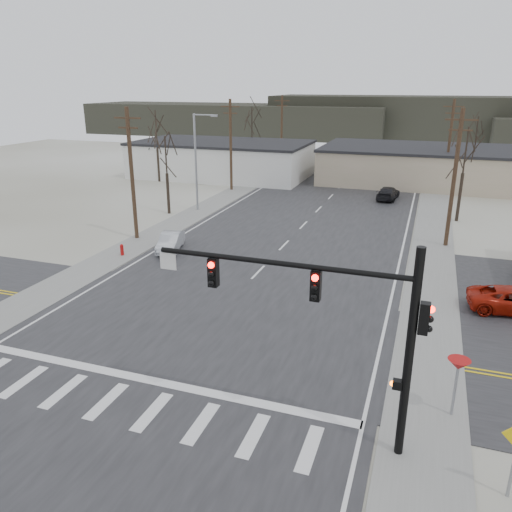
# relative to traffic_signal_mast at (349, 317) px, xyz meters

# --- Properties ---
(ground) EXTENTS (140.00, 140.00, 0.00)m
(ground) POSITION_rel_traffic_signal_mast_xyz_m (-7.89, 6.20, -4.67)
(ground) COLOR silver
(ground) RESTS_ON ground
(main_road) EXTENTS (18.00, 110.00, 0.05)m
(main_road) POSITION_rel_traffic_signal_mast_xyz_m (-7.89, 21.20, -4.65)
(main_road) COLOR #242426
(main_road) RESTS_ON ground
(cross_road) EXTENTS (90.00, 10.00, 0.04)m
(cross_road) POSITION_rel_traffic_signal_mast_xyz_m (-7.89, 6.20, -4.65)
(cross_road) COLOR #242426
(cross_road) RESTS_ON ground
(sidewalk_left) EXTENTS (3.00, 90.00, 0.06)m
(sidewalk_left) POSITION_rel_traffic_signal_mast_xyz_m (-18.49, 26.20, -4.64)
(sidewalk_left) COLOR gray
(sidewalk_left) RESTS_ON ground
(sidewalk_right) EXTENTS (3.00, 90.00, 0.06)m
(sidewalk_right) POSITION_rel_traffic_signal_mast_xyz_m (2.71, 26.20, -4.64)
(sidewalk_right) COLOR gray
(sidewalk_right) RESTS_ON ground
(traffic_signal_mast) EXTENTS (8.95, 0.43, 7.20)m
(traffic_signal_mast) POSITION_rel_traffic_signal_mast_xyz_m (0.00, 0.00, 0.00)
(traffic_signal_mast) COLOR black
(traffic_signal_mast) RESTS_ON ground
(fire_hydrant) EXTENTS (0.24, 0.24, 0.87)m
(fire_hydrant) POSITION_rel_traffic_signal_mast_xyz_m (-18.09, 14.20, -4.22)
(fire_hydrant) COLOR #A50C0C
(fire_hydrant) RESTS_ON ground
(yield_sign) EXTENTS (0.80, 0.80, 2.35)m
(yield_sign) POSITION_rel_traffic_signal_mast_xyz_m (3.61, 2.70, -2.61)
(yield_sign) COLOR gray
(yield_sign) RESTS_ON ground
(building_left_far) EXTENTS (22.30, 12.30, 4.50)m
(building_left_far) POSITION_rel_traffic_signal_mast_xyz_m (-23.89, 46.20, -2.42)
(building_left_far) COLOR silver
(building_left_far) RESTS_ON ground
(building_right_far) EXTENTS (26.30, 14.30, 4.30)m
(building_right_far) POSITION_rel_traffic_signal_mast_xyz_m (2.11, 50.20, -2.52)
(building_right_far) COLOR tan
(building_right_far) RESTS_ON ground
(upole_left_b) EXTENTS (2.20, 0.30, 10.00)m
(upole_left_b) POSITION_rel_traffic_signal_mast_xyz_m (-19.39, 18.20, 0.55)
(upole_left_b) COLOR #453120
(upole_left_b) RESTS_ON ground
(upole_left_c) EXTENTS (2.20, 0.30, 10.00)m
(upole_left_c) POSITION_rel_traffic_signal_mast_xyz_m (-19.39, 38.20, 0.55)
(upole_left_c) COLOR #453120
(upole_left_c) RESTS_ON ground
(upole_left_d) EXTENTS (2.20, 0.30, 10.00)m
(upole_left_d) POSITION_rel_traffic_signal_mast_xyz_m (-19.39, 58.20, 0.55)
(upole_left_d) COLOR #453120
(upole_left_d) RESTS_ON ground
(upole_right_a) EXTENTS (2.20, 0.30, 10.00)m
(upole_right_a) POSITION_rel_traffic_signal_mast_xyz_m (3.61, 24.20, 0.55)
(upole_right_a) COLOR #453120
(upole_right_a) RESTS_ON ground
(upole_right_b) EXTENTS (2.20, 0.30, 10.00)m
(upole_right_b) POSITION_rel_traffic_signal_mast_xyz_m (3.61, 46.20, 0.55)
(upole_right_b) COLOR #453120
(upole_right_b) RESTS_ON ground
(streetlight_main) EXTENTS (2.40, 0.25, 9.00)m
(streetlight_main) POSITION_rel_traffic_signal_mast_xyz_m (-18.69, 28.20, 0.41)
(streetlight_main) COLOR gray
(streetlight_main) RESTS_ON ground
(tree_left_near) EXTENTS (3.30, 3.30, 7.35)m
(tree_left_near) POSITION_rel_traffic_signal_mast_xyz_m (-20.89, 26.20, 0.55)
(tree_left_near) COLOR #31251E
(tree_left_near) RESTS_ON ground
(tree_right_mid) EXTENTS (3.74, 3.74, 8.33)m
(tree_right_mid) POSITION_rel_traffic_signal_mast_xyz_m (4.61, 32.20, 1.26)
(tree_right_mid) COLOR #31251E
(tree_right_mid) RESTS_ON ground
(tree_left_far) EXTENTS (3.96, 3.96, 8.82)m
(tree_left_far) POSITION_rel_traffic_signal_mast_xyz_m (-21.89, 52.20, 1.61)
(tree_left_far) COLOR #31251E
(tree_left_far) RESTS_ON ground
(tree_right_far) EXTENTS (3.52, 3.52, 7.84)m
(tree_right_far) POSITION_rel_traffic_signal_mast_xyz_m (7.11, 58.20, 0.91)
(tree_right_far) COLOR #31251E
(tree_right_far) RESTS_ON ground
(tree_left_mid) EXTENTS (3.96, 3.96, 8.82)m
(tree_left_mid) POSITION_rel_traffic_signal_mast_xyz_m (-29.89, 40.20, 1.61)
(tree_left_mid) COLOR #31251E
(tree_left_mid) RESTS_ON ground
(hill_left) EXTENTS (70.00, 18.00, 7.00)m
(hill_left) POSITION_rel_traffic_signal_mast_xyz_m (-42.89, 98.20, -1.17)
(hill_left) COLOR #333026
(hill_left) RESTS_ON ground
(hill_center) EXTENTS (80.00, 18.00, 9.00)m
(hill_center) POSITION_rel_traffic_signal_mast_xyz_m (7.11, 102.20, -0.17)
(hill_center) COLOR #333026
(hill_center) RESTS_ON ground
(sedan_crossing) EXTENTS (2.32, 4.11, 1.28)m
(sedan_crossing) POSITION_rel_traffic_signal_mast_xyz_m (-15.39, 16.37, -3.99)
(sedan_crossing) COLOR #A7ABB2
(sedan_crossing) RESTS_ON main_road
(car_far_a) EXTENTS (2.27, 4.73, 1.33)m
(car_far_a) POSITION_rel_traffic_signal_mast_xyz_m (-1.99, 38.92, -3.96)
(car_far_a) COLOR black
(car_far_a) RESTS_ON main_road
(car_far_b) EXTENTS (2.24, 4.00, 1.28)m
(car_far_b) POSITION_rel_traffic_signal_mast_xyz_m (-8.99, 55.08, -3.99)
(car_far_b) COLOR black
(car_far_b) RESTS_ON main_road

